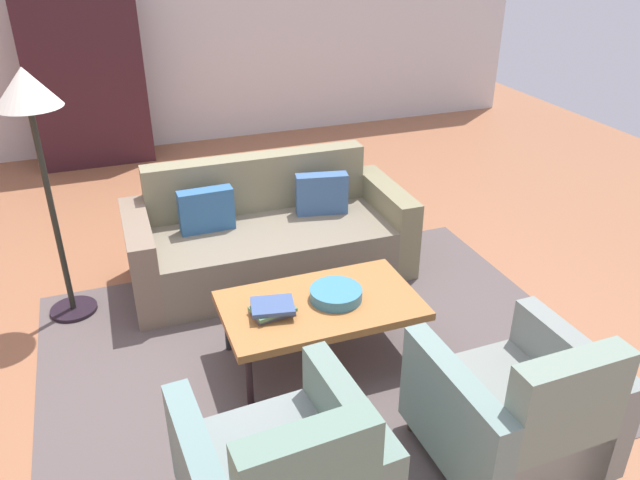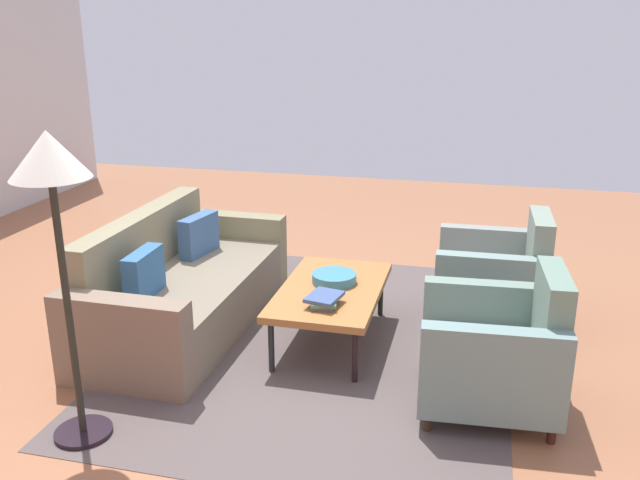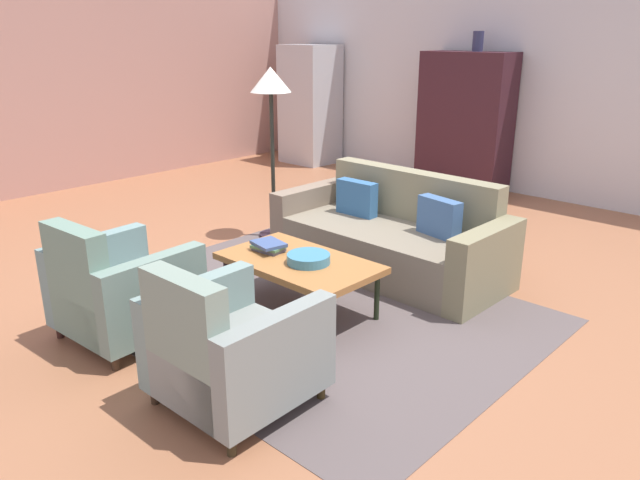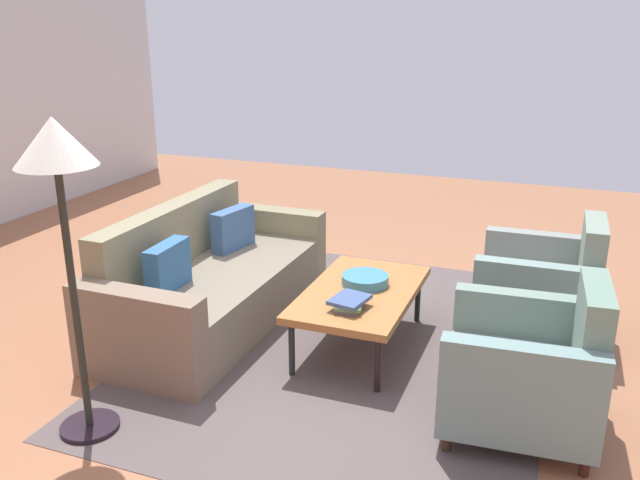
# 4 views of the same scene
# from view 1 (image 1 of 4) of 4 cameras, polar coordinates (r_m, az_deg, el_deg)

# --- Properties ---
(ground_plane) EXTENTS (11.31, 11.31, 0.00)m
(ground_plane) POSITION_cam_1_polar(r_m,az_deg,el_deg) (4.49, -7.35, -6.73)
(ground_plane) COLOR #996040
(wall_back) EXTENTS (9.42, 0.12, 2.80)m
(wall_back) POSITION_cam_1_polar(r_m,az_deg,el_deg) (7.70, -15.35, 18.42)
(wall_back) COLOR silver
(wall_back) RESTS_ON ground
(area_rug) EXTENTS (3.40, 2.60, 0.01)m
(area_rug) POSITION_cam_1_polar(r_m,az_deg,el_deg) (4.10, -0.20, -10.14)
(area_rug) COLOR #574B4B
(area_rug) RESTS_ON ground
(couch) EXTENTS (2.11, 0.93, 0.86)m
(couch) POSITION_cam_1_polar(r_m,az_deg,el_deg) (4.87, -4.79, 0.29)
(couch) COLOR #776C5A
(couch) RESTS_ON ground
(coffee_table) EXTENTS (1.20, 0.70, 0.42)m
(coffee_table) POSITION_cam_1_polar(r_m,az_deg,el_deg) (3.85, 0.05, -6.12)
(coffee_table) COLOR #222528
(coffee_table) RESTS_ON ground
(armchair_right) EXTENTS (0.82, 0.82, 0.88)m
(armchair_right) POSITION_cam_1_polar(r_m,az_deg,el_deg) (3.32, 17.63, -14.94)
(armchair_right) COLOR #382C23
(armchair_right) RESTS_ON ground
(fruit_bowl) EXTENTS (0.32, 0.32, 0.07)m
(fruit_bowl) POSITION_cam_1_polar(r_m,az_deg,el_deg) (3.84, 1.46, -4.94)
(fruit_bowl) COLOR teal
(fruit_bowl) RESTS_ON coffee_table
(book_stack) EXTENTS (0.28, 0.24, 0.07)m
(book_stack) POSITION_cam_1_polar(r_m,az_deg,el_deg) (3.71, -4.34, -6.25)
(book_stack) COLOR #515062
(book_stack) RESTS_ON coffee_table
(cabinet) EXTENTS (1.20, 0.51, 1.80)m
(cabinet) POSITION_cam_1_polar(r_m,az_deg,el_deg) (7.42, -20.48, 13.39)
(cabinet) COLOR #371A22
(cabinet) RESTS_ON ground
(floor_lamp) EXTENTS (0.40, 0.40, 1.72)m
(floor_lamp) POSITION_cam_1_polar(r_m,az_deg,el_deg) (4.24, -24.83, 10.47)
(floor_lamp) COLOR black
(floor_lamp) RESTS_ON ground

